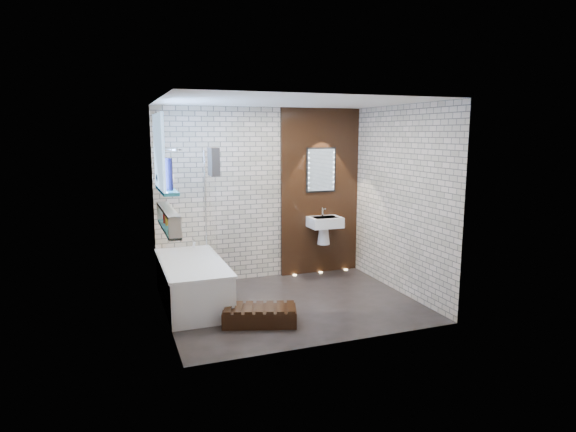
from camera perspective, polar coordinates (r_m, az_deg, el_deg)
name	(u,v)px	position (r m, az deg, el deg)	size (l,w,h in m)	color
ground	(292,304)	(6.51, 0.46, -10.23)	(3.20, 3.20, 0.00)	black
room_shell	(292,206)	(6.19, 0.48, 1.15)	(3.24, 3.20, 2.60)	tan
walnut_panel	(320,192)	(7.71, 3.75, 2.83)	(1.30, 0.06, 2.60)	black
clerestory_window	(161,160)	(6.11, -14.70, 6.39)	(0.18, 1.00, 0.94)	#7FADE0
display_niche	(168,219)	(6.00, -13.85, -0.38)	(0.14, 1.30, 0.26)	teal
bathtub	(192,282)	(6.54, -11.15, -7.65)	(0.79, 1.74, 0.70)	white
bath_screen	(210,202)	(6.81, -9.06, 1.64)	(0.01, 0.78, 1.40)	white
towel	(214,162)	(6.47, -8.69, 6.31)	(0.11, 0.28, 0.37)	black
shower_head	(176,150)	(6.74, -12.95, 7.58)	(0.18, 0.18, 0.02)	silver
washbasin	(325,226)	(7.62, 4.31, -1.16)	(0.50, 0.36, 0.58)	white
led_mirror	(321,170)	(7.65, 3.90, 5.40)	(0.50, 0.02, 0.70)	black
walnut_step	(260,316)	(5.84, -3.34, -11.64)	(0.86, 0.38, 0.19)	black
niche_bottles	(168,221)	(6.06, -13.89, -0.60)	(0.06, 0.68, 0.16)	#B1741B
sill_vases	(166,178)	(6.27, -14.09, 4.36)	(0.23, 0.58, 0.38)	white
floor_uplights	(321,272)	(7.91, 3.86, -6.58)	(0.96, 0.06, 0.01)	#FFD899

